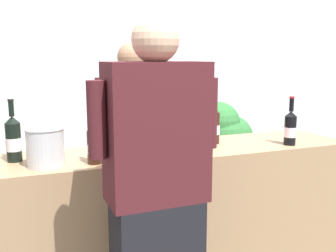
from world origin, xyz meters
The scene contains 14 objects.
wall_back centered at (0.00, 2.60, 1.40)m, with size 8.00×0.10×2.80m, color silver.
counter centered at (0.00, 0.00, 0.50)m, with size 2.54×0.53×0.99m, color #9E7A56.
wine_bottle_0 centered at (0.29, 0.08, 1.12)m, with size 0.07×0.07×0.33m.
wine_bottle_1 centered at (0.85, -0.16, 1.11)m, with size 0.08×0.08×0.32m.
wine_bottle_2 centered at (0.40, 0.06, 1.11)m, with size 0.08×0.08×0.34m.
wine_bottle_3 centered at (0.15, 0.01, 1.12)m, with size 0.08×0.08×0.35m.
wine_bottle_5 centered at (0.00, 0.10, 1.10)m, with size 0.08×0.08×0.31m.
wine_bottle_6 centered at (-0.43, -0.15, 1.10)m, with size 0.08×0.08×0.30m.
wine_bottle_7 centered at (-0.84, 0.05, 1.12)m, with size 0.08×0.08×0.35m.
wine_glass centered at (0.27, -0.04, 1.13)m, with size 0.07×0.07×0.21m.
ice_bucket centered at (-0.68, -0.11, 1.10)m, with size 0.20×0.20×0.21m.
person_server centered at (0.01, 0.66, 0.82)m, with size 0.55×0.32×1.67m.
person_guest centered at (-0.24, -0.63, 0.85)m, with size 0.60×0.25×1.74m.
potted_shrub centered at (1.02, 1.03, 0.73)m, with size 0.58×0.58×1.14m.
Camera 1 is at (-0.78, -2.22, 1.58)m, focal length 41.71 mm.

